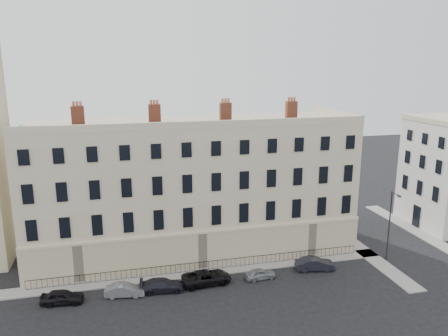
{
  "coord_description": "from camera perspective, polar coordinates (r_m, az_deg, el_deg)",
  "views": [
    {
      "loc": [
        -14.05,
        -36.15,
        21.36
      ],
      "look_at": [
        -2.67,
        10.0,
        9.92
      ],
      "focal_mm": 35.0,
      "sensor_mm": 36.0,
      "label": 1
    }
  ],
  "objects": [
    {
      "name": "car_c",
      "position": [
        43.74,
        -8.04,
        -14.91
      ],
      "size": [
        4.46,
        2.19,
        1.25
      ],
      "primitive_type": "imported",
      "rotation": [
        0.0,
        0.0,
        1.46
      ],
      "color": "black",
      "rests_on": "ground"
    },
    {
      "name": "car_f",
      "position": [
        48.22,
        11.79,
        -12.17
      ],
      "size": [
        4.32,
        2.1,
        1.36
      ],
      "primitive_type": "imported",
      "rotation": [
        0.0,
        0.0,
        1.41
      ],
      "color": "black",
      "rests_on": "ground"
    },
    {
      "name": "railings",
      "position": [
        47.17,
        -2.66,
        -12.66
      ],
      "size": [
        35.0,
        0.04,
        0.96
      ],
      "color": "black",
      "rests_on": "ground"
    },
    {
      "name": "streetlamp",
      "position": [
        51.48,
        20.86,
        -6.66
      ],
      "size": [
        0.3,
        1.71,
        7.9
      ],
      "rotation": [
        0.0,
        0.0,
        0.08
      ],
      "color": "#2B2C30",
      "rests_on": "ground"
    },
    {
      "name": "ground",
      "position": [
        44.28,
        6.71,
        -15.41
      ],
      "size": [
        160.0,
        160.0,
        0.0
      ],
      "primitive_type": "plane",
      "color": "black",
      "rests_on": "ground"
    },
    {
      "name": "pavement_terrace",
      "position": [
        46.52,
        -7.53,
        -13.84
      ],
      "size": [
        48.0,
        2.0,
        0.12
      ],
      "primitive_type": "cube",
      "color": "gray",
      "rests_on": "ground"
    },
    {
      "name": "car_b",
      "position": [
        43.56,
        -12.82,
        -15.28
      ],
      "size": [
        3.84,
        1.83,
        1.22
      ],
      "primitive_type": "imported",
      "rotation": [
        0.0,
        0.0,
        1.42
      ],
      "color": "slate",
      "rests_on": "ground"
    },
    {
      "name": "terrace",
      "position": [
        50.73,
        -4.16,
        -2.36
      ],
      "size": [
        36.22,
        12.22,
        17.0
      ],
      "color": "beige",
      "rests_on": "ground"
    },
    {
      "name": "pavement_east_return",
      "position": [
        55.99,
        16.5,
        -9.41
      ],
      "size": [
        2.0,
        24.0,
        0.12
      ],
      "primitive_type": "cube",
      "color": "gray",
      "rests_on": "ground"
    },
    {
      "name": "car_d",
      "position": [
        44.62,
        -2.28,
        -14.08
      ],
      "size": [
        5.09,
        2.64,
        1.37
      ],
      "primitive_type": "imported",
      "rotation": [
        0.0,
        0.0,
        1.65
      ],
      "color": "black",
      "rests_on": "ground"
    },
    {
      "name": "car_a",
      "position": [
        43.94,
        -20.36,
        -15.51
      ],
      "size": [
        3.97,
        1.94,
        1.3
      ],
      "primitive_type": "imported",
      "rotation": [
        0.0,
        0.0,
        1.46
      ],
      "color": "black",
      "rests_on": "ground"
    },
    {
      "name": "car_e",
      "position": [
        45.72,
        4.73,
        -13.6
      ],
      "size": [
        3.3,
        1.52,
        1.09
      ],
      "primitive_type": "imported",
      "rotation": [
        0.0,
        0.0,
        1.64
      ],
      "color": "gray",
      "rests_on": "ground"
    },
    {
      "name": "pavement_adjacent",
      "position": [
        62.9,
        23.55,
        -7.44
      ],
      "size": [
        2.0,
        20.0,
        0.12
      ],
      "primitive_type": "cube",
      "color": "gray",
      "rests_on": "ground"
    }
  ]
}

